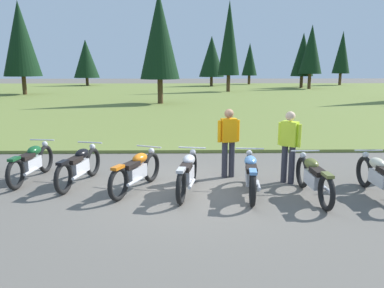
{
  "coord_description": "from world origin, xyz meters",
  "views": [
    {
      "loc": [
        -0.16,
        -8.07,
        2.69
      ],
      "look_at": [
        0.0,
        0.6,
        0.9
      ],
      "focal_mm": 35.95,
      "sensor_mm": 36.0,
      "label": 1
    }
  ],
  "objects_px": {
    "rider_near_row_end": "(229,139)",
    "motorcycle_british_green": "(32,162)",
    "motorcycle_sky_blue": "(251,174)",
    "motorcycle_olive": "(313,177)",
    "motorcycle_orange": "(136,171)",
    "motorcycle_black": "(79,166)",
    "motorcycle_cream": "(380,177)",
    "rider_checking_bike": "(289,143)",
    "motorcycle_silver": "(188,173)"
  },
  "relations": [
    {
      "from": "motorcycle_orange",
      "to": "motorcycle_olive",
      "type": "bearing_deg",
      "value": -8.54
    },
    {
      "from": "rider_near_row_end",
      "to": "motorcycle_sky_blue",
      "type": "bearing_deg",
      "value": -75.27
    },
    {
      "from": "rider_checking_bike",
      "to": "motorcycle_black",
      "type": "bearing_deg",
      "value": -179.97
    },
    {
      "from": "motorcycle_black",
      "to": "motorcycle_cream",
      "type": "xyz_separation_m",
      "value": [
        6.43,
        -1.0,
        0.0
      ]
    },
    {
      "from": "motorcycle_orange",
      "to": "rider_near_row_end",
      "type": "xyz_separation_m",
      "value": [
        2.1,
        0.97,
        0.51
      ]
    },
    {
      "from": "motorcycle_olive",
      "to": "rider_checking_bike",
      "type": "height_order",
      "value": "rider_checking_bike"
    },
    {
      "from": "motorcycle_silver",
      "to": "motorcycle_cream",
      "type": "height_order",
      "value": "same"
    },
    {
      "from": "motorcycle_british_green",
      "to": "motorcycle_orange",
      "type": "relative_size",
      "value": 1.06
    },
    {
      "from": "motorcycle_british_green",
      "to": "motorcycle_sky_blue",
      "type": "height_order",
      "value": "same"
    },
    {
      "from": "motorcycle_black",
      "to": "rider_checking_bike",
      "type": "bearing_deg",
      "value": 0.03
    },
    {
      "from": "motorcycle_orange",
      "to": "motorcycle_olive",
      "type": "distance_m",
      "value": 3.73
    },
    {
      "from": "rider_near_row_end",
      "to": "motorcycle_silver",
      "type": "bearing_deg",
      "value": -130.82
    },
    {
      "from": "motorcycle_black",
      "to": "motorcycle_cream",
      "type": "distance_m",
      "value": 6.5
    },
    {
      "from": "motorcycle_british_green",
      "to": "motorcycle_black",
      "type": "xyz_separation_m",
      "value": [
        1.22,
        -0.34,
        0.0
      ]
    },
    {
      "from": "rider_near_row_end",
      "to": "motorcycle_cream",
      "type": "bearing_deg",
      "value": -26.93
    },
    {
      "from": "motorcycle_sky_blue",
      "to": "motorcycle_cream",
      "type": "relative_size",
      "value": 1.0
    },
    {
      "from": "motorcycle_olive",
      "to": "rider_checking_bike",
      "type": "bearing_deg",
      "value": 104.05
    },
    {
      "from": "motorcycle_silver",
      "to": "motorcycle_sky_blue",
      "type": "xyz_separation_m",
      "value": [
        1.33,
        -0.12,
        0.0
      ]
    },
    {
      "from": "motorcycle_british_green",
      "to": "motorcycle_cream",
      "type": "bearing_deg",
      "value": -9.95
    },
    {
      "from": "motorcycle_olive",
      "to": "motorcycle_black",
      "type": "bearing_deg",
      "value": 168.57
    },
    {
      "from": "motorcycle_cream",
      "to": "motorcycle_british_green",
      "type": "bearing_deg",
      "value": 170.05
    },
    {
      "from": "motorcycle_silver",
      "to": "motorcycle_cream",
      "type": "bearing_deg",
      "value": -5.17
    },
    {
      "from": "motorcycle_cream",
      "to": "rider_checking_bike",
      "type": "distance_m",
      "value": 1.99
    },
    {
      "from": "rider_near_row_end",
      "to": "rider_checking_bike",
      "type": "bearing_deg",
      "value": -20.93
    },
    {
      "from": "motorcycle_sky_blue",
      "to": "rider_checking_bike",
      "type": "height_order",
      "value": "rider_checking_bike"
    },
    {
      "from": "motorcycle_olive",
      "to": "motorcycle_cream",
      "type": "xyz_separation_m",
      "value": [
        1.39,
        0.02,
        0.0
      ]
    },
    {
      "from": "motorcycle_black",
      "to": "motorcycle_sky_blue",
      "type": "relative_size",
      "value": 0.99
    },
    {
      "from": "motorcycle_black",
      "to": "rider_near_row_end",
      "type": "bearing_deg",
      "value": 8.38
    },
    {
      "from": "rider_near_row_end",
      "to": "motorcycle_black",
      "type": "bearing_deg",
      "value": -171.62
    },
    {
      "from": "rider_checking_bike",
      "to": "rider_near_row_end",
      "type": "relative_size",
      "value": 1.0
    },
    {
      "from": "motorcycle_silver",
      "to": "motorcycle_cream",
      "type": "xyz_separation_m",
      "value": [
        3.96,
        -0.36,
        0.0
      ]
    },
    {
      "from": "motorcycle_orange",
      "to": "rider_near_row_end",
      "type": "distance_m",
      "value": 2.37
    },
    {
      "from": "motorcycle_black",
      "to": "motorcycle_silver",
      "type": "xyz_separation_m",
      "value": [
        2.47,
        -0.64,
        0.0
      ]
    },
    {
      "from": "rider_checking_bike",
      "to": "motorcycle_silver",
      "type": "bearing_deg",
      "value": -164.5
    },
    {
      "from": "motorcycle_silver",
      "to": "motorcycle_sky_blue",
      "type": "bearing_deg",
      "value": -5.31
    },
    {
      "from": "motorcycle_orange",
      "to": "motorcycle_cream",
      "type": "distance_m",
      "value": 5.1
    },
    {
      "from": "motorcycle_black",
      "to": "motorcycle_olive",
      "type": "distance_m",
      "value": 5.14
    },
    {
      "from": "rider_checking_bike",
      "to": "rider_near_row_end",
      "type": "bearing_deg",
      "value": 159.07
    },
    {
      "from": "motorcycle_british_green",
      "to": "rider_checking_bike",
      "type": "bearing_deg",
      "value": -3.24
    },
    {
      "from": "motorcycle_black",
      "to": "motorcycle_cream",
      "type": "height_order",
      "value": "same"
    },
    {
      "from": "motorcycle_sky_blue",
      "to": "motorcycle_olive",
      "type": "xyz_separation_m",
      "value": [
        1.25,
        -0.25,
        0.0
      ]
    },
    {
      "from": "motorcycle_silver",
      "to": "rider_near_row_end",
      "type": "height_order",
      "value": "rider_near_row_end"
    },
    {
      "from": "motorcycle_british_green",
      "to": "motorcycle_olive",
      "type": "height_order",
      "value": "same"
    },
    {
      "from": "motorcycle_black",
      "to": "motorcycle_olive",
      "type": "relative_size",
      "value": 0.99
    },
    {
      "from": "motorcycle_silver",
      "to": "motorcycle_olive",
      "type": "xyz_separation_m",
      "value": [
        2.57,
        -0.38,
        0.0
      ]
    },
    {
      "from": "motorcycle_olive",
      "to": "rider_near_row_end",
      "type": "bearing_deg",
      "value": 135.98
    },
    {
      "from": "motorcycle_british_green",
      "to": "rider_near_row_end",
      "type": "xyz_separation_m",
      "value": [
        4.67,
        0.17,
        0.51
      ]
    },
    {
      "from": "motorcycle_black",
      "to": "motorcycle_silver",
      "type": "bearing_deg",
      "value": -14.56
    },
    {
      "from": "rider_near_row_end",
      "to": "motorcycle_british_green",
      "type": "bearing_deg",
      "value": -177.95
    },
    {
      "from": "motorcycle_black",
      "to": "motorcycle_olive",
      "type": "xyz_separation_m",
      "value": [
        5.04,
        -1.02,
        0.0
      ]
    }
  ]
}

